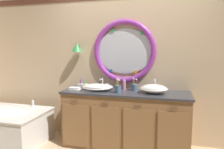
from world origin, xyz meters
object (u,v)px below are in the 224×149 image
(toothbrush_holder_left, at_px, (118,89))
(soap_dispenser, at_px, (124,85))
(toiletry_basket, at_px, (83,85))
(folded_hand_towel, at_px, (75,89))
(sink_basin_right, at_px, (154,89))
(toothbrush_holder_right, at_px, (135,87))
(sink_basin_left, at_px, (98,87))

(toothbrush_holder_left, xyz_separation_m, soap_dispenser, (0.03, 0.28, 0.01))
(soap_dispenser, xyz_separation_m, toiletry_basket, (-0.70, -0.01, -0.04))
(folded_hand_towel, bearing_deg, sink_basin_right, 3.14)
(sink_basin_right, height_order, toiletry_basket, sink_basin_right)
(sink_basin_right, distance_m, toothbrush_holder_right, 0.32)
(toothbrush_holder_left, height_order, folded_hand_towel, toothbrush_holder_left)
(toothbrush_holder_left, relative_size, toiletry_basket, 1.44)
(sink_basin_right, relative_size, folded_hand_towel, 2.37)
(folded_hand_towel, bearing_deg, sink_basin_left, 10.46)
(toothbrush_holder_right, bearing_deg, soap_dispenser, 164.47)
(sink_basin_left, relative_size, toiletry_basket, 3.08)
(sink_basin_left, height_order, soap_dispenser, soap_dispenser)
(folded_hand_towel, bearing_deg, toiletry_basket, 80.75)
(sink_basin_right, relative_size, toothbrush_holder_left, 1.80)
(soap_dispenser, bearing_deg, toothbrush_holder_left, -96.20)
(toothbrush_holder_left, xyz_separation_m, toothbrush_holder_right, (0.20, 0.23, -0.01))
(soap_dispenser, bearing_deg, folded_hand_towel, -161.62)
(soap_dispenser, distance_m, folded_hand_towel, 0.78)
(sink_basin_left, height_order, folded_hand_towel, sink_basin_left)
(toothbrush_holder_right, height_order, folded_hand_towel, toothbrush_holder_right)
(sink_basin_right, relative_size, soap_dispenser, 2.40)
(toothbrush_holder_right, distance_m, folded_hand_towel, 0.93)
(sink_basin_right, distance_m, folded_hand_towel, 1.21)
(toiletry_basket, bearing_deg, folded_hand_towel, -99.25)
(toothbrush_holder_left, relative_size, soap_dispenser, 1.34)
(folded_hand_towel, relative_size, toiletry_basket, 1.09)
(sink_basin_left, distance_m, toiletry_basket, 0.36)
(sink_basin_right, height_order, soap_dispenser, soap_dispenser)
(toiletry_basket, bearing_deg, toothbrush_holder_left, -22.24)
(sink_basin_left, distance_m, soap_dispenser, 0.42)
(toothbrush_holder_left, height_order, toiletry_basket, toothbrush_holder_left)
(sink_basin_right, bearing_deg, toothbrush_holder_right, 156.24)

